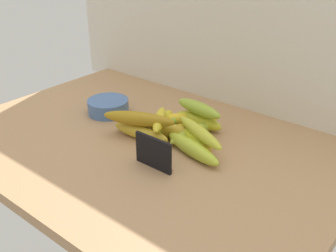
{
  "coord_description": "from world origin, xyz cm",
  "views": [
    {
      "loc": [
        67.66,
        -71.51,
        57.53
      ],
      "look_at": [
        5.38,
        4.62,
        8.0
      ],
      "focal_mm": 43.03,
      "sensor_mm": 36.0,
      "label": 1
    }
  ],
  "objects_px": {
    "banana_2": "(199,121)",
    "banana_13": "(200,132)",
    "banana_3": "(158,123)",
    "banana_8": "(193,132)",
    "banana_6": "(183,119)",
    "fruit_bowl": "(108,106)",
    "banana_9": "(205,143)",
    "banana_11": "(139,119)",
    "banana_12": "(199,108)",
    "banana_0": "(161,130)",
    "banana_1": "(141,132)",
    "banana_4": "(193,138)",
    "banana_10": "(159,120)",
    "banana_7": "(192,148)",
    "banana_5": "(178,132)",
    "chalkboard_sign": "(154,154)"
  },
  "relations": [
    {
      "from": "fruit_bowl",
      "to": "banana_7",
      "type": "distance_m",
      "value": 0.37
    },
    {
      "from": "banana_6",
      "to": "banana_9",
      "type": "xyz_separation_m",
      "value": [
        0.14,
        -0.08,
        -0.0
      ]
    },
    {
      "from": "chalkboard_sign",
      "to": "banana_3",
      "type": "height_order",
      "value": "chalkboard_sign"
    },
    {
      "from": "chalkboard_sign",
      "to": "banana_9",
      "type": "height_order",
      "value": "chalkboard_sign"
    },
    {
      "from": "banana_2",
      "to": "banana_13",
      "type": "xyz_separation_m",
      "value": [
        0.08,
        -0.11,
        0.03
      ]
    },
    {
      "from": "chalkboard_sign",
      "to": "banana_9",
      "type": "xyz_separation_m",
      "value": [
        0.05,
        0.16,
        -0.02
      ]
    },
    {
      "from": "banana_7",
      "to": "banana_10",
      "type": "height_order",
      "value": "banana_10"
    },
    {
      "from": "banana_0",
      "to": "banana_5",
      "type": "relative_size",
      "value": 1.09
    },
    {
      "from": "chalkboard_sign",
      "to": "banana_2",
      "type": "distance_m",
      "value": 0.26
    },
    {
      "from": "banana_2",
      "to": "banana_4",
      "type": "bearing_deg",
      "value": -63.2
    },
    {
      "from": "fruit_bowl",
      "to": "banana_11",
      "type": "bearing_deg",
      "value": -17.65
    },
    {
      "from": "banana_0",
      "to": "banana_4",
      "type": "xyz_separation_m",
      "value": [
        0.1,
        0.02,
        0.0
      ]
    },
    {
      "from": "banana_0",
      "to": "banana_1",
      "type": "relative_size",
      "value": 0.98
    },
    {
      "from": "banana_9",
      "to": "banana_5",
      "type": "bearing_deg",
      "value": 178.26
    },
    {
      "from": "banana_7",
      "to": "banana_5",
      "type": "bearing_deg",
      "value": 149.67
    },
    {
      "from": "banana_11",
      "to": "fruit_bowl",
      "type": "bearing_deg",
      "value": 162.35
    },
    {
      "from": "banana_3",
      "to": "banana_8",
      "type": "height_order",
      "value": "banana_3"
    },
    {
      "from": "banana_0",
      "to": "fruit_bowl",
      "type": "bearing_deg",
      "value": 176.94
    },
    {
      "from": "banana_2",
      "to": "banana_9",
      "type": "relative_size",
      "value": 1.06
    },
    {
      "from": "banana_7",
      "to": "banana_4",
      "type": "bearing_deg",
      "value": 124.74
    },
    {
      "from": "banana_7",
      "to": "banana_12",
      "type": "xyz_separation_m",
      "value": [
        -0.08,
        0.14,
        0.04
      ]
    },
    {
      "from": "fruit_bowl",
      "to": "banana_9",
      "type": "relative_size",
      "value": 0.87
    },
    {
      "from": "banana_11",
      "to": "chalkboard_sign",
      "type": "bearing_deg",
      "value": -34.14
    },
    {
      "from": "banana_13",
      "to": "banana_4",
      "type": "bearing_deg",
      "value": 159.29
    },
    {
      "from": "banana_1",
      "to": "banana_12",
      "type": "height_order",
      "value": "banana_12"
    },
    {
      "from": "banana_1",
      "to": "banana_13",
      "type": "distance_m",
      "value": 0.17
    },
    {
      "from": "banana_13",
      "to": "banana_3",
      "type": "bearing_deg",
      "value": 173.97
    },
    {
      "from": "banana_1",
      "to": "banana_8",
      "type": "relative_size",
      "value": 1.01
    },
    {
      "from": "banana_3",
      "to": "banana_11",
      "type": "distance_m",
      "value": 0.08
    },
    {
      "from": "banana_0",
      "to": "banana_1",
      "type": "xyz_separation_m",
      "value": [
        -0.03,
        -0.05,
        0.0
      ]
    },
    {
      "from": "banana_0",
      "to": "banana_13",
      "type": "relative_size",
      "value": 0.87
    },
    {
      "from": "banana_4",
      "to": "banana_10",
      "type": "height_order",
      "value": "banana_10"
    },
    {
      "from": "chalkboard_sign",
      "to": "banana_0",
      "type": "xyz_separation_m",
      "value": [
        -0.1,
        0.14,
        -0.02
      ]
    },
    {
      "from": "banana_12",
      "to": "banana_8",
      "type": "bearing_deg",
      "value": -66.8
    },
    {
      "from": "banana_1",
      "to": "banana_0",
      "type": "bearing_deg",
      "value": 57.15
    },
    {
      "from": "banana_6",
      "to": "banana_7",
      "type": "height_order",
      "value": "banana_7"
    },
    {
      "from": "banana_9",
      "to": "banana_10",
      "type": "height_order",
      "value": "banana_10"
    },
    {
      "from": "banana_4",
      "to": "banana_3",
      "type": "bearing_deg",
      "value": 177.46
    },
    {
      "from": "banana_0",
      "to": "banana_11",
      "type": "height_order",
      "value": "banana_11"
    },
    {
      "from": "banana_0",
      "to": "banana_3",
      "type": "distance_m",
      "value": 0.04
    },
    {
      "from": "banana_9",
      "to": "banana_13",
      "type": "bearing_deg",
      "value": -141.68
    },
    {
      "from": "banana_13",
      "to": "banana_6",
      "type": "bearing_deg",
      "value": 143.37
    },
    {
      "from": "banana_6",
      "to": "banana_13",
      "type": "relative_size",
      "value": 1.02
    },
    {
      "from": "banana_12",
      "to": "banana_13",
      "type": "bearing_deg",
      "value": -53.44
    },
    {
      "from": "banana_3",
      "to": "banana_6",
      "type": "xyz_separation_m",
      "value": [
        0.04,
        0.08,
        -0.0
      ]
    },
    {
      "from": "banana_3",
      "to": "banana_11",
      "type": "bearing_deg",
      "value": -96.72
    },
    {
      "from": "banana_11",
      "to": "banana_12",
      "type": "height_order",
      "value": "banana_12"
    },
    {
      "from": "banana_2",
      "to": "banana_13",
      "type": "bearing_deg",
      "value": -53.92
    },
    {
      "from": "banana_4",
      "to": "banana_11",
      "type": "height_order",
      "value": "banana_11"
    },
    {
      "from": "fruit_bowl",
      "to": "banana_4",
      "type": "xyz_separation_m",
      "value": [
        0.33,
        0.01,
        -0.0
      ]
    }
  ]
}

